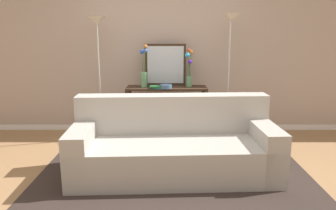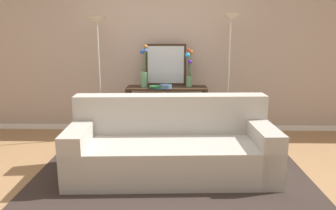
{
  "view_description": "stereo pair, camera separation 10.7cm",
  "coord_description": "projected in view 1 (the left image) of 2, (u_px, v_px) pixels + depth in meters",
  "views": [
    {
      "loc": [
        0.13,
        -3.26,
        1.6
      ],
      "look_at": [
        0.14,
        0.87,
        0.67
      ],
      "focal_mm": 34.15,
      "sensor_mm": 36.0,
      "label": 1
    },
    {
      "loc": [
        0.23,
        -3.26,
        1.6
      ],
      "look_at": [
        0.14,
        0.87,
        0.67
      ],
      "focal_mm": 34.15,
      "sensor_mm": 36.0,
      "label": 2
    }
  ],
  "objects": [
    {
      "name": "vase_short_flowers",
      "position": [
        188.0,
        71.0,
        4.87
      ],
      "size": [
        0.13,
        0.12,
        0.58
      ],
      "color": "#669E6B",
      "rests_on": "console_table"
    },
    {
      "name": "book_stack",
      "position": [
        155.0,
        87.0,
        4.78
      ],
      "size": [
        0.21,
        0.17,
        0.04
      ],
      "color": "#1E7075",
      "rests_on": "console_table"
    },
    {
      "name": "couch",
      "position": [
        173.0,
        148.0,
        3.68
      ],
      "size": [
        2.32,
        1.02,
        0.88
      ],
      "color": "#ADA89E",
      "rests_on": "ground"
    },
    {
      "name": "back_wall",
      "position": [
        159.0,
        51.0,
        5.19
      ],
      "size": [
        12.0,
        0.15,
        2.62
      ],
      "color": "white",
      "rests_on": "ground"
    },
    {
      "name": "floor_lamp_right",
      "position": [
        228.0,
        42.0,
        4.66
      ],
      "size": [
        0.28,
        0.28,
        1.87
      ],
      "color": "#B7B2A8",
      "rests_on": "ground"
    },
    {
      "name": "wall_mirror",
      "position": [
        164.0,
        65.0,
        4.99
      ],
      "size": [
        0.64,
        0.02,
        0.65
      ],
      "color": "#382619",
      "rests_on": "console_table"
    },
    {
      "name": "area_rug",
      "position": [
        173.0,
        178.0,
        3.58
      ],
      "size": [
        3.11,
        1.79,
        0.01
      ],
      "color": "#332823",
      "rests_on": "ground"
    },
    {
      "name": "book_row_under_console",
      "position": [
        148.0,
        133.0,
        5.06
      ],
      "size": [
        0.45,
        0.18,
        0.13
      ],
      "color": "#B77F33",
      "rests_on": "ground"
    },
    {
      "name": "floor_lamp_left",
      "position": [
        97.0,
        44.0,
        4.66
      ],
      "size": [
        0.28,
        0.28,
        1.83
      ],
      "color": "#B7B2A8",
      "rests_on": "ground"
    },
    {
      "name": "ground_plane",
      "position": [
        155.0,
        182.0,
        3.53
      ],
      "size": [
        16.0,
        16.0,
        0.02
      ],
      "primitive_type": "cube",
      "color": "#9E754C"
    },
    {
      "name": "console_table",
      "position": [
        166.0,
        102.0,
        4.95
      ],
      "size": [
        1.23,
        0.4,
        0.79
      ],
      "color": "#382619",
      "rests_on": "ground"
    },
    {
      "name": "vase_tall_flowers",
      "position": [
        143.0,
        73.0,
        4.84
      ],
      "size": [
        0.12,
        0.11,
        0.64
      ],
      "color": "#669E6B",
      "rests_on": "console_table"
    },
    {
      "name": "fruit_bowl",
      "position": [
        165.0,
        86.0,
        4.77
      ],
      "size": [
        0.18,
        0.18,
        0.06
      ],
      "color": "#4C7093",
      "rests_on": "console_table"
    }
  ]
}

